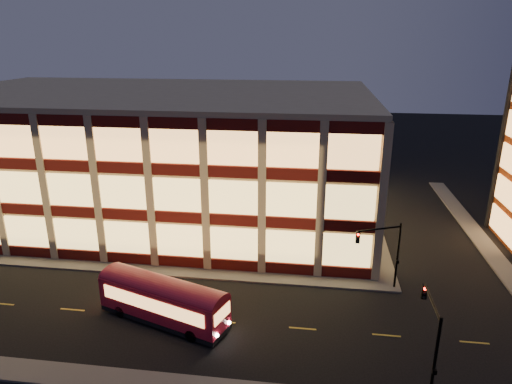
# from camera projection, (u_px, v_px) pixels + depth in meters

# --- Properties ---
(ground) EXTENTS (200.00, 200.00, 0.00)m
(ground) POSITION_uv_depth(u_px,v_px,m) (127.00, 274.00, 41.13)
(ground) COLOR black
(ground) RESTS_ON ground
(sidewalk_office_south) EXTENTS (54.00, 2.00, 0.15)m
(sidewalk_office_south) POSITION_uv_depth(u_px,v_px,m) (101.00, 266.00, 42.43)
(sidewalk_office_south) COLOR #514F4C
(sidewalk_office_south) RESTS_ON ground
(sidewalk_office_east) EXTENTS (2.00, 30.00, 0.15)m
(sidewalk_office_east) POSITION_uv_depth(u_px,v_px,m) (369.00, 217.00, 54.10)
(sidewalk_office_east) COLOR #514F4C
(sidewalk_office_east) RESTS_ON ground
(sidewalk_tower_west) EXTENTS (2.00, 30.00, 0.15)m
(sidewalk_tower_west) POSITION_uv_depth(u_px,v_px,m) (467.00, 222.00, 52.68)
(sidewalk_tower_west) COLOR #514F4C
(sidewalk_tower_west) RESTS_ON ground
(sidewalk_near) EXTENTS (100.00, 2.00, 0.15)m
(sidewalk_near) POSITION_uv_depth(u_px,v_px,m) (45.00, 373.00, 28.90)
(sidewalk_near) COLOR #514F4C
(sidewalk_near) RESTS_ON ground
(office_building) EXTENTS (50.45, 30.45, 14.50)m
(office_building) POSITION_uv_depth(u_px,v_px,m) (155.00, 151.00, 55.06)
(office_building) COLOR tan
(office_building) RESTS_ON ground
(traffic_signal_far) EXTENTS (3.79, 1.87, 6.00)m
(traffic_signal_far) POSITION_uv_depth(u_px,v_px,m) (384.00, 246.00, 37.18)
(traffic_signal_far) COLOR black
(traffic_signal_far) RESTS_ON ground
(traffic_signal_near) EXTENTS (0.32, 4.45, 6.00)m
(traffic_signal_near) POSITION_uv_depth(u_px,v_px,m) (431.00, 331.00, 26.43)
(traffic_signal_near) COLOR black
(traffic_signal_near) RESTS_ON ground
(trolley_bus) EXTENTS (10.50, 5.81, 3.47)m
(trolley_bus) POSITION_uv_depth(u_px,v_px,m) (163.00, 298.00, 33.80)
(trolley_bus) COLOR maroon
(trolley_bus) RESTS_ON ground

